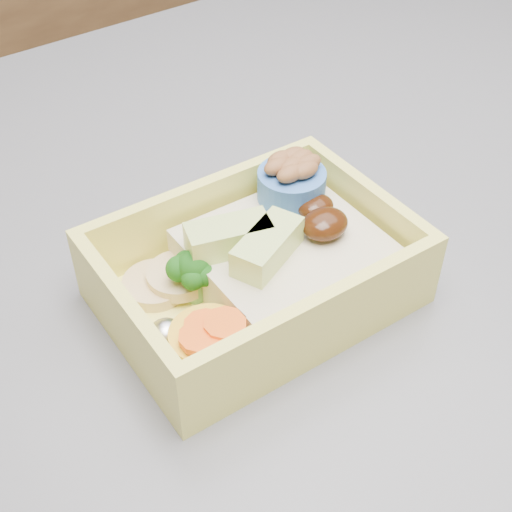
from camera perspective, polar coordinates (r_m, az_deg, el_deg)
island at (r=0.94m, az=4.41°, el=-18.66°), size 1.24×0.84×0.92m
bento_box at (r=0.49m, az=0.46°, el=-0.70°), size 0.21×0.16×0.07m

